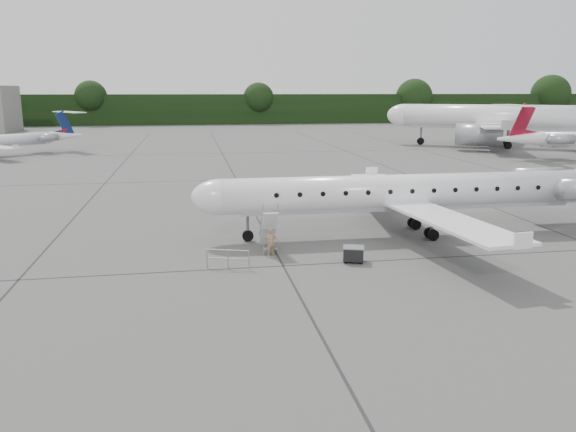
{
  "coord_description": "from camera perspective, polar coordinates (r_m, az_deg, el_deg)",
  "views": [
    {
      "loc": [
        -11.5,
        -25.12,
        8.97
      ],
      "look_at": [
        -6.39,
        4.2,
        2.3
      ],
      "focal_mm": 35.0,
      "sensor_mm": 36.0,
      "label": 1
    }
  ],
  "objects": [
    {
      "name": "bg_narrowbody",
      "position": [
        97.29,
        20.56,
        10.54
      ],
      "size": [
        46.01,
        42.0,
        13.49
      ],
      "primitive_type": null,
      "rotation": [
        0.0,
        0.0,
        -0.51
      ],
      "color": "white",
      "rests_on": "ground"
    },
    {
      "name": "baggage_cart",
      "position": [
        30.17,
        6.67,
        -3.84
      ],
      "size": [
        1.26,
        1.13,
        0.91
      ],
      "primitive_type": null,
      "rotation": [
        0.0,
        0.0,
        -0.31
      ],
      "color": "black",
      "rests_on": "ground"
    },
    {
      "name": "ground",
      "position": [
        29.05,
        14.05,
        -5.75
      ],
      "size": [
        320.0,
        320.0,
        0.0
      ],
      "primitive_type": "plane",
      "color": "#575755",
      "rests_on": "ground"
    },
    {
      "name": "safety_railing",
      "position": [
        29.02,
        -6.12,
        -4.41
      ],
      "size": [
        2.13,
        0.71,
        1.0
      ],
      "primitive_type": null,
      "rotation": [
        0.0,
        0.0,
        -0.29
      ],
      "color": "gray",
      "rests_on": "ground"
    },
    {
      "name": "treeline",
      "position": [
        155.63,
        -5.74,
        10.74
      ],
      "size": [
        260.0,
        4.0,
        8.0
      ],
      "primitive_type": "cube",
      "color": "black",
      "rests_on": "ground"
    },
    {
      "name": "airstair",
      "position": [
        31.98,
        -2.0,
        -1.42
      ],
      "size": [
        0.87,
        2.12,
        2.42
      ],
      "primitive_type": null,
      "rotation": [
        0.0,
        0.0,
        -0.01
      ],
      "color": "white",
      "rests_on": "ground"
    },
    {
      "name": "passenger",
      "position": [
        30.93,
        -1.7,
        -2.7
      ],
      "size": [
        0.68,
        0.58,
        1.6
      ],
      "primitive_type": "imported",
      "rotation": [
        0.0,
        0.0,
        0.4
      ],
      "color": "#997453",
      "rests_on": "ground"
    },
    {
      "name": "main_regional_jet",
      "position": [
        35.81,
        12.2,
        4.14
      ],
      "size": [
        30.3,
        21.96,
        7.72
      ],
      "primitive_type": null,
      "rotation": [
        0.0,
        0.0,
        -0.01
      ],
      "color": "white",
      "rests_on": "ground"
    }
  ]
}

